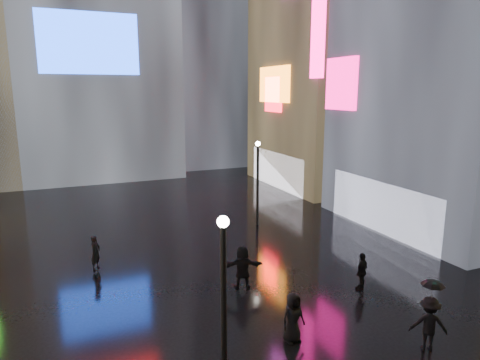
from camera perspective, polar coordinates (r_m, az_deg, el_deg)
ground at (r=24.10m, az=-7.53°, el=-8.06°), size 140.00×140.00×0.00m
building_right_far at (r=39.11m, az=12.06°, el=20.14°), size 10.28×12.00×28.00m
tower_flank_right at (r=50.93m, az=-6.07°, el=21.77°), size 12.00×12.00×34.00m
lamp_near at (r=11.23m, az=-2.19°, el=-15.88°), size 0.30×0.30×5.20m
lamp_far at (r=25.98m, az=2.37°, el=0.24°), size 0.30×0.30×5.20m
pedestrian_2 at (r=15.54m, az=23.87°, el=-17.13°), size 1.34×1.21×1.80m
pedestrian_3 at (r=18.88m, az=15.93°, el=-11.61°), size 1.01×0.78×1.60m
pedestrian_4 at (r=14.86m, az=7.08°, el=-17.72°), size 0.89×0.64×1.71m
pedestrian_5 at (r=18.21m, az=0.34°, el=-11.57°), size 1.81×1.07×1.86m
pedestrian_6 at (r=21.17m, az=-18.70°, el=-9.15°), size 0.66×0.70×1.62m
umbrella_1 at (r=15.01m, az=24.27°, el=-13.06°), size 0.97×0.97×0.62m
umbrella_2 at (r=14.28m, az=7.21°, el=-13.23°), size 1.33×1.33×0.86m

